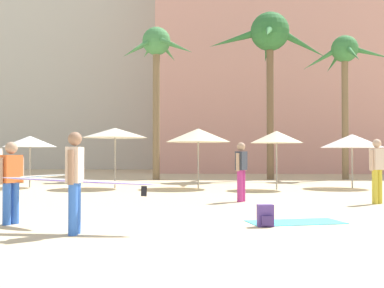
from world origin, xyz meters
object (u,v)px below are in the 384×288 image
Objects in this scene: beach_towel at (295,222)px; person_mid_center at (77,179)px; cafe_umbrella_2 at (115,133)px; person_near_right at (241,169)px; cafe_umbrella_1 at (198,135)px; person_mid_left at (14,179)px; palm_tree_far_left at (345,62)px; cafe_umbrella_4 at (30,141)px; palm_tree_center at (156,56)px; cafe_umbrella_0 at (276,137)px; person_near_left at (377,168)px; backpack at (265,216)px; cafe_umbrella_6 at (352,141)px; palm_tree_left at (270,40)px.

beach_towel is 4.43m from person_mid_center.
beach_towel is at bearing -60.09° from cafe_umbrella_2.
beach_towel is 4.49m from person_near_right.
cafe_umbrella_2 is at bearing -178.54° from cafe_umbrella_1.
person_mid_left is (-5.64, -0.37, 0.89)m from beach_towel.
palm_tree_far_left is 16.99m from cafe_umbrella_4.
palm_tree_center is at bearing -176.49° from palm_tree_far_left.
cafe_umbrella_1 is at bearing -98.85° from person_mid_center.
palm_tree_center is at bearing -87.77° from person_mid_center.
palm_tree_center is at bearing 127.46° from cafe_umbrella_0.
palm_tree_far_left is 21.47m from person_mid_left.
cafe_umbrella_2 is at bearing 158.41° from person_near_right.
palm_tree_center is 4.60× the size of person_near_left.
palm_tree_far_left is 0.95× the size of palm_tree_center.
cafe_umbrella_4 is 0.82× the size of person_mid_left.
cafe_umbrella_4 is at bearing 25.44° from person_near_left.
backpack reaches higher than beach_towel.
palm_tree_center reaches higher than cafe_umbrella_2.
palm_tree_center is 18.73m from backpack.
backpack is at bearing -64.47° from cafe_umbrella_2.
palm_tree_center is 8.11m from cafe_umbrella_2.
cafe_umbrella_6 is 14.28m from person_mid_center.
person_mid_left is (-6.46, -9.62, -1.15)m from cafe_umbrella_0.
person_near_left is (3.74, -0.44, 0.04)m from person_near_right.
cafe_umbrella_0 is 0.87× the size of cafe_umbrella_2.
person_near_left is at bearing 20.49° from person_near_right.
person_mid_left is at bearing -176.21° from beach_towel.
cafe_umbrella_0 is at bearing -94.68° from palm_tree_left.
cafe_umbrella_4 is 13.65m from person_near_left.
person_near_right reaches higher than person_mid_left.
person_mid_left is at bearing -108.47° from person_near_right.
palm_tree_center is 10.24m from cafe_umbrella_0.
person_mid_center is (-1.79, -11.41, -1.20)m from cafe_umbrella_1.
cafe_umbrella_2 is at bearing -97.74° from palm_tree_center.
beach_towel is at bearing -94.88° from palm_tree_left.
cafe_umbrella_1 is 1.46× the size of person_near_left.
palm_tree_left reaches higher than palm_tree_center.
palm_tree_left reaches higher than cafe_umbrella_4.
cafe_umbrella_1 reaches higher than beach_towel.
person_mid_center is at bearing -117.25° from palm_tree_far_left.
palm_tree_far_left reaches higher than person_mid_center.
palm_tree_left is 3.06× the size of person_mid_center.
palm_tree_center is at bearing 134.95° from person_near_right.
palm_tree_left reaches higher than backpack.
cafe_umbrella_2 reaches higher than backpack.
cafe_umbrella_2 is 1.04× the size of cafe_umbrella_6.
palm_tree_left is 9.62m from cafe_umbrella_1.
cafe_umbrella_0 is at bearing -52.54° from palm_tree_center.
palm_tree_center is at bearing 54.95° from cafe_umbrella_4.
palm_tree_far_left is 18.75× the size of backpack.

